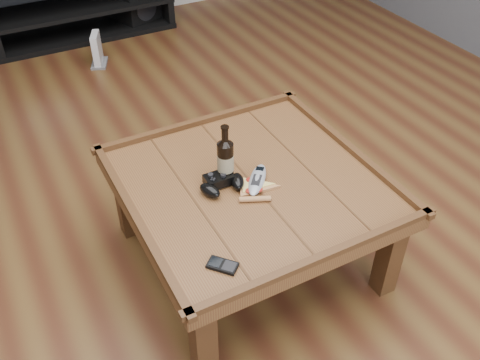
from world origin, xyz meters
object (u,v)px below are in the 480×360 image
remote_control (257,180)px  game_console (97,51)px  subwoofer (134,4)px  smartphone (222,265)px  game_controller (222,183)px  pizza_slice (254,188)px  beer_bottle (225,159)px  coffee_table (251,192)px  media_console (80,5)px

remote_control → game_console: size_ratio=0.83×
subwoofer → game_console: 0.79m
smartphone → game_controller: bearing=22.6°
smartphone → pizza_slice: bearing=5.1°
pizza_slice → remote_control: (0.03, 0.03, 0.01)m
pizza_slice → subwoofer: pizza_slice is taller
beer_bottle → game_console: beer_bottle is taller
coffee_table → smartphone: coffee_table is taller
media_console → smartphone: 3.13m
pizza_slice → smartphone: pizza_slice is taller
game_console → beer_bottle: bearing=-67.9°
subwoofer → media_console: bearing=166.7°
subwoofer → game_console: (-0.50, -0.61, -0.05)m
media_console → remote_control: 2.78m
game_controller → pizza_slice: size_ratio=0.81×
media_console → pizza_slice: bearing=-90.3°
media_console → beer_bottle: size_ratio=5.47×
game_controller → pizza_slice: bearing=-32.4°
coffee_table → smartphone: (-0.30, -0.35, 0.07)m
coffee_table → game_console: size_ratio=4.37×
game_controller → subwoofer: bearing=78.8°
media_console → smartphone: size_ratio=12.36×
coffee_table → remote_control: (0.02, -0.02, 0.07)m
coffee_table → game_console: (-0.05, 2.19, -0.28)m
game_controller → smartphone: (-0.18, -0.37, -0.02)m
game_console → game_controller: bearing=-68.9°
beer_bottle → smartphone: bearing=-118.2°
coffee_table → pizza_slice: bearing=-106.2°
game_controller → subwoofer: game_controller is taller
smartphone → game_console: (0.25, 2.54, -0.35)m
pizza_slice → game_console: size_ratio=1.08×
coffee_table → pizza_slice: (-0.01, -0.05, 0.07)m
pizza_slice → media_console: bearing=114.5°
pizza_slice → remote_control: bearing=68.0°
media_console → beer_bottle: 2.71m
pizza_slice → game_controller: bearing=172.0°
pizza_slice → remote_control: 0.05m
media_console → game_controller: (-0.12, -2.73, 0.23)m
smartphone → remote_control: (0.32, 0.34, 0.01)m
game_console → pizza_slice: bearing=-66.1°
beer_bottle → game_controller: 0.10m
remote_control → beer_bottle: bearing=-176.9°
media_console → pizza_slice: size_ratio=5.50×
media_console → subwoofer: 0.46m
subwoofer → game_controller: bearing=-121.0°
game_controller → media_console: bearing=87.9°
pizza_slice → coffee_table: bearing=98.6°
pizza_slice → game_console: pizza_slice is taller
game_console → subwoofer: bearing=73.5°
game_controller → game_console: game_controller is taller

